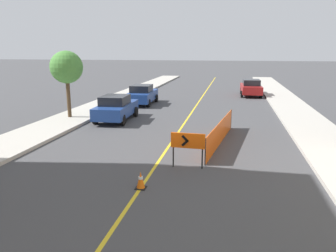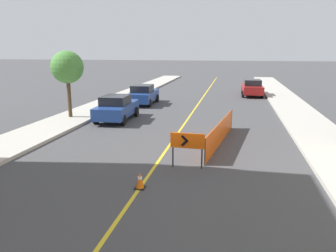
{
  "view_description": "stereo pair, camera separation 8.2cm",
  "coord_description": "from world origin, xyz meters",
  "px_view_note": "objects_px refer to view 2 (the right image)",
  "views": [
    {
      "loc": [
        2.77,
        13.44,
        4.36
      ],
      "look_at": [
        -0.01,
        27.56,
        1.0
      ],
      "focal_mm": 35.0,
      "sensor_mm": 36.0,
      "label": 1
    },
    {
      "loc": [
        2.85,
        13.46,
        4.36
      ],
      "look_at": [
        -0.01,
        27.56,
        1.0
      ],
      "focal_mm": 35.0,
      "sensor_mm": 36.0,
      "label": 2
    }
  ],
  "objects_px": {
    "street_tree_left_near": "(67,68)",
    "parked_car_curb_near": "(117,108)",
    "parked_car_curb_mid": "(143,94)",
    "traffic_cone_third": "(140,180)",
    "parked_car_curb_far": "(252,88)",
    "arrow_barricade_primary": "(187,142)"
  },
  "relations": [
    {
      "from": "traffic_cone_third",
      "to": "parked_car_curb_mid",
      "type": "distance_m",
      "value": 16.74
    },
    {
      "from": "parked_car_curb_mid",
      "to": "street_tree_left_near",
      "type": "distance_m",
      "value": 7.68
    },
    {
      "from": "traffic_cone_third",
      "to": "parked_car_curb_near",
      "type": "relative_size",
      "value": 0.13
    },
    {
      "from": "parked_car_curb_near",
      "to": "street_tree_left_near",
      "type": "relative_size",
      "value": 1.05
    },
    {
      "from": "parked_car_curb_mid",
      "to": "street_tree_left_near",
      "type": "relative_size",
      "value": 1.05
    },
    {
      "from": "parked_car_curb_mid",
      "to": "parked_car_curb_far",
      "type": "relative_size",
      "value": 1.0
    },
    {
      "from": "arrow_barricade_primary",
      "to": "parked_car_curb_mid",
      "type": "relative_size",
      "value": 0.31
    },
    {
      "from": "parked_car_curb_mid",
      "to": "street_tree_left_near",
      "type": "xyz_separation_m",
      "value": [
        -2.97,
        -6.64,
        2.47
      ]
    },
    {
      "from": "arrow_barricade_primary",
      "to": "parked_car_curb_near",
      "type": "xyz_separation_m",
      "value": [
        -5.58,
        7.61,
        -0.2
      ]
    },
    {
      "from": "parked_car_curb_far",
      "to": "traffic_cone_third",
      "type": "bearing_deg",
      "value": -103.22
    },
    {
      "from": "traffic_cone_third",
      "to": "street_tree_left_near",
      "type": "xyz_separation_m",
      "value": [
        -7.4,
        9.49,
        3.0
      ]
    },
    {
      "from": "parked_car_curb_near",
      "to": "street_tree_left_near",
      "type": "bearing_deg",
      "value": -177.16
    },
    {
      "from": "arrow_barricade_primary",
      "to": "parked_car_curb_mid",
      "type": "height_order",
      "value": "parked_car_curb_mid"
    },
    {
      "from": "parked_car_curb_far",
      "to": "street_tree_left_near",
      "type": "xyz_separation_m",
      "value": [
        -11.92,
        -13.47,
        2.47
      ]
    },
    {
      "from": "street_tree_left_near",
      "to": "parked_car_curb_near",
      "type": "bearing_deg",
      "value": 5.37
    },
    {
      "from": "traffic_cone_third",
      "to": "parked_car_curb_mid",
      "type": "relative_size",
      "value": 0.13
    },
    {
      "from": "parked_car_curb_far",
      "to": "street_tree_left_near",
      "type": "bearing_deg",
      "value": -133.58
    },
    {
      "from": "traffic_cone_third",
      "to": "arrow_barricade_primary",
      "type": "distance_m",
      "value": 2.59
    },
    {
      "from": "parked_car_curb_far",
      "to": "street_tree_left_near",
      "type": "relative_size",
      "value": 1.05
    },
    {
      "from": "arrow_barricade_primary",
      "to": "street_tree_left_near",
      "type": "distance_m",
      "value": 11.53
    },
    {
      "from": "parked_car_curb_near",
      "to": "parked_car_curb_far",
      "type": "relative_size",
      "value": 1.0
    },
    {
      "from": "traffic_cone_third",
      "to": "parked_car_curb_near",
      "type": "xyz_separation_m",
      "value": [
        -4.36,
        9.78,
        0.52
      ]
    }
  ]
}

